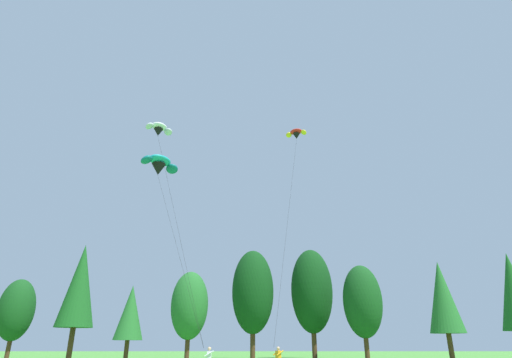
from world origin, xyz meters
name	(u,v)px	position (x,y,z in m)	size (l,w,h in m)	color
treeline_tree_a	(17,310)	(-30.64, 56.18, 6.01)	(4.48, 4.48, 9.94)	#472D19
treeline_tree_b	(81,285)	(-23.07, 56.78, 9.26)	(4.85, 4.85, 14.78)	#472D19
treeline_tree_c	(131,312)	(-14.73, 53.03, 5.47)	(3.52, 3.52, 8.73)	#472D19
treeline_tree_d	(190,305)	(-7.63, 54.14, 6.41)	(4.66, 4.66, 10.59)	#472D19
treeline_tree_e	(254,291)	(0.38, 56.59, 8.40)	(5.54, 5.54, 13.87)	#472D19
treeline_tree_f	(312,291)	(8.55, 58.53, 8.72)	(5.69, 5.69, 14.40)	#472D19
treeline_tree_g	(363,301)	(14.32, 53.89, 6.89)	(4.87, 4.87, 11.38)	#472D19
treeline_tree_h	(443,297)	(24.20, 53.06, 7.35)	(4.18, 4.18, 11.73)	#472D19
kite_flyer_mid	(279,358)	(2.30, 29.56, 1.00)	(0.73, 0.75, 1.69)	#4C4C51
parafoil_kite_high_white	(159,129)	(-8.08, 32.88, 20.07)	(6.96, 7.16, 19.09)	white
parafoil_kite_mid_red_yellow	(297,134)	(5.18, 39.35, 23.03)	(4.38, 10.72, 22.03)	red
parafoil_kite_far_teal	(160,165)	(-7.77, 33.05, 16.62)	(7.05, 8.01, 15.90)	teal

